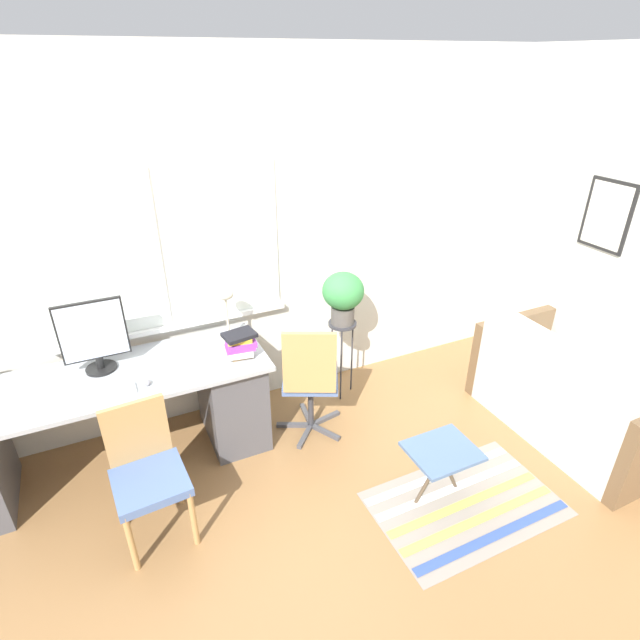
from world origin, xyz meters
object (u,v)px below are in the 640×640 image
mouse (148,382)px  couch_loveseat (571,398)px  monitor (94,336)px  folding_stool (442,454)px  keyboard (100,396)px  desk_lamp (226,304)px  office_chair_swivel (310,378)px  book_stack (240,344)px  potted_plant (343,294)px  plant_stand (342,334)px  desk_chair_wooden (147,471)px

mouse → couch_loveseat: bearing=-16.6°
monitor → folding_stool: (1.86, -1.31, -0.64)m
monitor → keyboard: (-0.03, -0.33, -0.24)m
desk_lamp → office_chair_swivel: bearing=-42.8°
book_stack → office_chair_swivel: 0.59m
keyboard → folding_stool: keyboard is taller
desk_lamp → potted_plant: (0.92, -0.05, -0.08)m
monitor → desk_lamp: bearing=3.0°
book_stack → folding_stool: bearing=-47.7°
office_chair_swivel → couch_loveseat: bearing=-178.1°
office_chair_swivel → keyboard: bearing=23.5°
office_chair_swivel → book_stack: bearing=8.7°
desk_lamp → potted_plant: bearing=-3.4°
couch_loveseat → plant_stand: couch_loveseat is taller
book_stack → couch_loveseat: 2.52m
couch_loveseat → potted_plant: bearing=49.1°
couch_loveseat → office_chair_swivel: bearing=66.2°
mouse → folding_stool: bearing=-31.7°
potted_plant → desk_chair_wooden: bearing=-155.5°
plant_stand → potted_plant: potted_plant is taller
monitor → office_chair_swivel: (1.36, -0.38, -0.49)m
mouse → office_chair_swivel: (1.10, -0.07, -0.25)m
desk_lamp → mouse: bearing=-150.4°
folding_stool → mouse: bearing=148.3°
office_chair_swivel → plant_stand: (0.46, 0.38, 0.07)m
monitor → potted_plant: size_ratio=1.16×
plant_stand → potted_plant: bearing=0.0°
mouse → desk_chair_wooden: desk_chair_wooden is taller
couch_loveseat → plant_stand: 1.82m
keyboard → monitor: bearing=84.7°
monitor → book_stack: (0.89, -0.24, -0.16)m
potted_plant → folding_stool: (0.05, -1.30, -0.58)m
couch_loveseat → plant_stand: bearing=49.1°
book_stack → desk_chair_wooden: 1.00m
desk_chair_wooden → potted_plant: bearing=20.6°
plant_stand → potted_plant: 0.36m
couch_loveseat → potted_plant: 1.91m
plant_stand → keyboard: bearing=-170.1°
keyboard → plant_stand: keyboard is taller
book_stack → potted_plant: size_ratio=0.54×
book_stack → office_chair_swivel: (0.46, -0.14, -0.33)m
plant_stand → folding_stool: (0.05, -1.30, -0.22)m
keyboard → desk_chair_wooden: size_ratio=0.49×
plant_stand → folding_stool: size_ratio=1.61×
keyboard → book_stack: size_ratio=1.78×
potted_plant → office_chair_swivel: bearing=-140.6°
monitor → folding_stool: 2.36m
desk_chair_wooden → monitor: bearing=96.2°
plant_stand → couch_loveseat: bearing=-40.9°
plant_stand → monitor: bearing=179.8°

